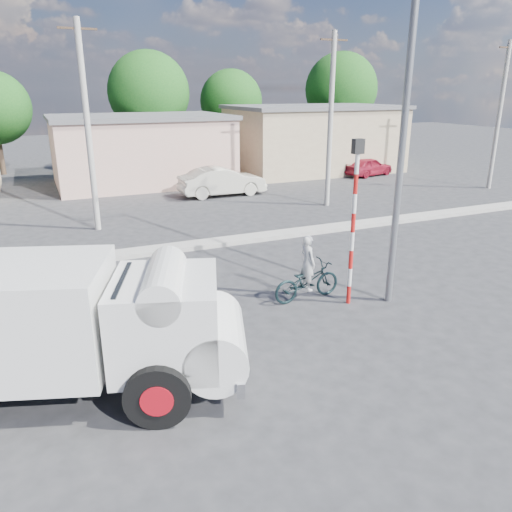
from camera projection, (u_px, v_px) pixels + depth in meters
name	position (u px, v px, depth m)	size (l,w,h in m)	color
ground_plane	(265.00, 352.00, 10.98)	(120.00, 120.00, 0.00)	#2B2B2D
median	(171.00, 248.00, 17.88)	(40.00, 0.80, 0.16)	#99968E
truck	(71.00, 325.00, 9.09)	(6.67, 4.17, 2.59)	black
bicycle	(307.00, 281.00, 13.60)	(0.71, 2.02, 1.06)	black
cyclist	(307.00, 273.00, 13.53)	(0.56, 0.37, 1.53)	silver
car_cream	(222.00, 181.00, 26.86)	(1.62, 4.65, 1.53)	beige
car_red	(369.00, 167.00, 33.02)	(1.44, 3.58, 1.22)	maroon
traffic_pole	(354.00, 210.00, 12.69)	(0.28, 0.18, 4.36)	red
streetlight	(400.00, 113.00, 12.04)	(2.34, 0.22, 9.00)	slate
building_row	(126.00, 148.00, 29.77)	(37.80, 7.30, 4.44)	#C3B593
tree_row	(144.00, 96.00, 35.47)	(43.62, 7.43, 8.42)	#38281E
utility_poles	(216.00, 124.00, 21.33)	(35.40, 0.24, 8.00)	#99968E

